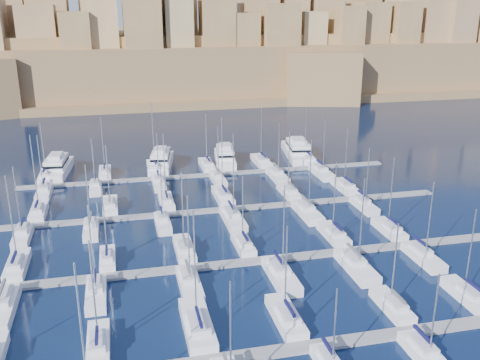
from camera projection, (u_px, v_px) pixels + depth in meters
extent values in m
plane|color=black|center=(244.00, 231.00, 92.38)|extent=(600.00, 600.00, 0.00)
cube|color=slate|center=(313.00, 346.00, 60.88)|extent=(84.00, 2.00, 0.40)
cube|color=slate|center=(262.00, 260.00, 81.22)|extent=(84.00, 2.00, 0.40)
cube|color=slate|center=(231.00, 209.00, 101.56)|extent=(84.00, 2.00, 0.40)
cube|color=slate|center=(211.00, 175.00, 121.90)|extent=(84.00, 2.00, 0.40)
cube|color=white|center=(99.00, 346.00, 60.45)|extent=(2.52, 8.39, 1.62)
cube|color=silver|center=(98.00, 341.00, 59.31)|extent=(1.76, 3.77, 0.70)
cylinder|color=#9EA0A8|center=(93.00, 291.00, 58.69)|extent=(0.18, 0.18, 12.04)
cube|color=#0F103D|center=(97.00, 335.00, 58.59)|extent=(0.35, 3.35, 0.35)
cube|color=white|center=(197.00, 326.00, 64.02)|extent=(3.24, 10.81, 1.74)
cube|color=silver|center=(198.00, 322.00, 62.64)|extent=(2.27, 4.86, 0.70)
cylinder|color=#9EA0A8|center=(195.00, 266.00, 62.08)|extent=(0.18, 0.18, 13.84)
cube|color=#0F103D|center=(199.00, 317.00, 61.81)|extent=(0.35, 4.32, 0.35)
cube|color=white|center=(286.00, 318.00, 65.71)|extent=(2.81, 9.36, 1.67)
cube|color=silver|center=(288.00, 314.00, 64.48)|extent=(1.97, 4.21, 0.70)
cylinder|color=#9EA0A8|center=(286.00, 269.00, 64.12)|extent=(0.18, 0.18, 11.25)
cube|color=#0F103D|center=(290.00, 308.00, 63.71)|extent=(0.35, 3.75, 0.35)
cube|color=white|center=(392.00, 307.00, 68.19)|extent=(2.45, 8.16, 1.61)
cube|color=silver|center=(396.00, 302.00, 67.07)|extent=(1.71, 3.67, 0.70)
cylinder|color=#9EA0A8|center=(395.00, 263.00, 66.66)|extent=(0.18, 0.18, 10.54)
cube|color=#595B60|center=(398.00, 297.00, 66.36)|extent=(0.35, 3.26, 0.35)
cube|color=white|center=(466.00, 296.00, 70.77)|extent=(2.60, 8.67, 1.63)
cube|color=silver|center=(471.00, 291.00, 69.60)|extent=(1.82, 3.90, 0.70)
cylinder|color=#9EA0A8|center=(470.00, 250.00, 69.14)|extent=(0.18, 0.18, 11.30)
cube|color=#0F103D|center=(474.00, 286.00, 68.87)|extent=(0.35, 3.47, 0.35)
cylinder|color=#9EA0A8|center=(83.00, 342.00, 46.78)|extent=(0.18, 0.18, 15.44)
cylinder|color=#9EA0A8|center=(231.00, 336.00, 50.84)|extent=(0.18, 0.18, 11.73)
cube|color=silver|center=(329.00, 356.00, 56.91)|extent=(1.51, 3.23, 0.70)
cylinder|color=#9EA0A8|center=(335.00, 328.00, 54.60)|extent=(0.18, 0.18, 9.05)
cube|color=#0F103D|center=(328.00, 346.00, 56.91)|extent=(0.35, 2.87, 0.35)
cube|color=white|center=(426.00, 358.00, 58.39)|extent=(2.52, 8.39, 1.62)
cube|color=silver|center=(423.00, 344.00, 58.80)|extent=(1.76, 3.77, 0.70)
cylinder|color=#9EA0A8|center=(434.00, 315.00, 56.23)|extent=(0.18, 0.18, 9.68)
cube|color=#0F103D|center=(422.00, 334.00, 58.86)|extent=(0.35, 3.35, 0.35)
cube|color=white|center=(17.00, 266.00, 78.64)|extent=(2.80, 9.33, 1.67)
cube|color=silver|center=(15.00, 262.00, 77.40)|extent=(1.96, 4.20, 0.70)
cylinder|color=#9EA0A8|center=(11.00, 219.00, 76.75)|extent=(0.18, 0.18, 13.10)
cube|color=#0F103D|center=(14.00, 257.00, 76.64)|extent=(0.35, 3.73, 0.35)
cube|color=white|center=(108.00, 260.00, 80.67)|extent=(2.30, 7.67, 1.58)
cube|color=silver|center=(107.00, 255.00, 79.60)|extent=(1.61, 3.45, 0.70)
cylinder|color=#9EA0A8|center=(105.00, 222.00, 79.14)|extent=(0.18, 0.18, 10.41)
cube|color=#0F103D|center=(107.00, 250.00, 78.92)|extent=(0.35, 3.07, 0.35)
cube|color=white|center=(184.00, 250.00, 83.86)|extent=(2.74, 9.13, 1.66)
cube|color=silver|center=(185.00, 246.00, 82.65)|extent=(1.92, 4.11, 0.70)
cylinder|color=#9EA0A8|center=(183.00, 209.00, 82.18)|extent=(0.18, 0.18, 11.77)
cube|color=#595B60|center=(185.00, 241.00, 81.90)|extent=(0.35, 3.65, 0.35)
cube|color=white|center=(243.00, 245.00, 85.50)|extent=(2.48, 8.26, 1.61)
cube|color=silver|center=(244.00, 241.00, 84.37)|extent=(1.73, 3.72, 0.70)
cylinder|color=#9EA0A8|center=(243.00, 209.00, 83.94)|extent=(0.18, 0.18, 10.76)
cube|color=#0F103D|center=(245.00, 236.00, 83.66)|extent=(0.35, 3.30, 0.35)
cube|color=white|center=(333.00, 235.00, 89.24)|extent=(2.72, 9.07, 1.65)
cube|color=silver|center=(336.00, 231.00, 88.03)|extent=(1.91, 4.08, 0.70)
cylinder|color=#9EA0A8|center=(335.00, 197.00, 87.54)|extent=(0.18, 0.18, 11.81)
cube|color=#0F103D|center=(337.00, 226.00, 87.28)|extent=(0.35, 3.63, 0.35)
cube|color=white|center=(389.00, 230.00, 91.22)|extent=(2.60, 8.66, 1.63)
cube|color=silver|center=(392.00, 226.00, 90.05)|extent=(1.82, 3.90, 0.70)
cylinder|color=#9EA0A8|center=(391.00, 192.00, 89.47)|extent=(0.18, 0.18, 12.02)
cube|color=#0F103D|center=(394.00, 221.00, 89.32)|extent=(0.35, 3.46, 0.35)
cube|color=white|center=(2.00, 309.00, 67.55)|extent=(3.18, 10.61, 1.73)
cube|color=silver|center=(2.00, 297.00, 68.15)|extent=(2.23, 4.78, 0.70)
cube|color=#595B60|center=(2.00, 287.00, 68.31)|extent=(0.35, 4.24, 0.35)
cube|color=white|center=(96.00, 295.00, 70.88)|extent=(2.65, 8.82, 1.64)
cube|color=silver|center=(96.00, 284.00, 71.32)|extent=(1.85, 3.97, 0.70)
cylinder|color=#9EA0A8|center=(92.00, 249.00, 68.30)|extent=(0.18, 0.18, 12.16)
cube|color=#0F103D|center=(95.00, 276.00, 71.40)|extent=(0.35, 3.53, 0.35)
cube|color=white|center=(190.00, 285.00, 73.30)|extent=(2.81, 9.37, 1.67)
cube|color=silver|center=(188.00, 275.00, 73.80)|extent=(1.97, 4.22, 0.70)
cylinder|color=#9EA0A8|center=(189.00, 240.00, 70.64)|extent=(0.18, 0.18, 12.49)
cube|color=#595B60|center=(188.00, 266.00, 73.90)|extent=(0.35, 3.75, 0.35)
cube|color=white|center=(281.00, 277.00, 75.64)|extent=(3.10, 10.34, 1.72)
cube|color=silver|center=(279.00, 266.00, 76.22)|extent=(2.17, 4.65, 0.70)
cylinder|color=#9EA0A8|center=(284.00, 231.00, 72.87)|extent=(0.18, 0.18, 12.91)
cube|color=#0F103D|center=(278.00, 257.00, 76.37)|extent=(0.35, 4.14, 0.35)
cube|color=white|center=(356.00, 268.00, 78.24)|extent=(3.04, 10.13, 1.71)
cube|color=silver|center=(354.00, 257.00, 78.80)|extent=(2.13, 4.56, 0.70)
cylinder|color=#9EA0A8|center=(362.00, 222.00, 75.46)|extent=(0.18, 0.18, 13.04)
cube|color=#595B60|center=(353.00, 249.00, 78.94)|extent=(0.35, 4.05, 0.35)
cube|color=white|center=(423.00, 258.00, 81.22)|extent=(2.68, 8.95, 1.65)
cube|color=silver|center=(421.00, 249.00, 81.68)|extent=(1.88, 4.03, 0.70)
cylinder|color=#9EA0A8|center=(430.00, 219.00, 78.74)|extent=(0.18, 0.18, 11.55)
cube|color=#0F103D|center=(420.00, 241.00, 81.77)|extent=(0.35, 3.58, 0.35)
cube|color=white|center=(39.00, 212.00, 98.98)|extent=(2.73, 9.11, 1.66)
cube|color=silver|center=(38.00, 208.00, 97.77)|extent=(1.91, 4.10, 0.70)
cylinder|color=#9EA0A8|center=(34.00, 172.00, 96.97)|extent=(0.18, 0.18, 13.83)
cube|color=#0F103D|center=(37.00, 204.00, 97.02)|extent=(0.35, 3.65, 0.35)
cube|color=white|center=(110.00, 207.00, 101.77)|extent=(2.73, 9.11, 1.66)
cube|color=silver|center=(110.00, 203.00, 100.55)|extent=(1.91, 4.10, 0.70)
cylinder|color=#9EA0A8|center=(108.00, 174.00, 100.17)|extent=(0.18, 0.18, 11.18)
cube|color=#595B60|center=(109.00, 198.00, 99.80)|extent=(0.35, 3.64, 0.35)
cube|color=white|center=(166.00, 203.00, 103.89)|extent=(2.62, 8.74, 1.64)
cube|color=silver|center=(167.00, 198.00, 102.71)|extent=(1.84, 3.93, 0.70)
cylinder|color=#9EA0A8|center=(164.00, 166.00, 102.02)|extent=(0.18, 0.18, 12.84)
cube|color=#0F103D|center=(167.00, 194.00, 101.98)|extent=(0.35, 3.50, 0.35)
cube|color=white|center=(223.00, 197.00, 106.91)|extent=(3.00, 10.00, 1.70)
cube|color=silver|center=(224.00, 193.00, 105.61)|extent=(2.10, 4.50, 0.70)
cylinder|color=#9EA0A8|center=(222.00, 156.00, 104.72)|extent=(0.18, 0.18, 15.20)
cube|color=#0F103D|center=(224.00, 189.00, 104.82)|extent=(0.35, 4.00, 0.35)
cube|color=white|center=(289.00, 193.00, 109.36)|extent=(2.67, 8.91, 1.65)
cube|color=silver|center=(290.00, 189.00, 108.16)|extent=(1.87, 4.01, 0.70)
cylinder|color=#9EA0A8|center=(289.00, 160.00, 107.64)|extent=(0.18, 0.18, 11.90)
cube|color=#595B60|center=(291.00, 184.00, 107.42)|extent=(0.35, 3.57, 0.35)
cube|color=white|center=(345.00, 188.00, 112.21)|extent=(2.78, 9.26, 1.66)
cube|color=silver|center=(347.00, 184.00, 110.98)|extent=(1.95, 4.17, 0.70)
cylinder|color=#9EA0A8|center=(346.00, 156.00, 110.53)|extent=(0.18, 0.18, 11.76)
cube|color=#0F103D|center=(348.00, 180.00, 110.22)|extent=(0.35, 3.71, 0.35)
cube|color=white|center=(23.00, 237.00, 88.66)|extent=(2.59, 8.62, 1.63)
cube|color=silver|center=(23.00, 228.00, 89.09)|extent=(1.81, 3.88, 0.70)
cylinder|color=#9EA0A8|center=(17.00, 201.00, 86.21)|extent=(0.18, 0.18, 11.46)
cube|color=#0F103D|center=(22.00, 222.00, 89.16)|extent=(0.35, 3.45, 0.35)
cube|color=white|center=(91.00, 230.00, 91.17)|extent=(2.49, 8.32, 1.62)
cube|color=silver|center=(91.00, 222.00, 91.58)|extent=(1.75, 3.74, 0.70)
cylinder|color=#9EA0A8|center=(88.00, 196.00, 88.80)|extent=(0.18, 0.18, 11.04)
cube|color=#595B60|center=(90.00, 216.00, 91.63)|extent=(0.35, 3.33, 0.35)
cube|color=white|center=(163.00, 224.00, 93.75)|extent=(2.53, 8.43, 1.62)
cube|color=silver|center=(162.00, 216.00, 94.16)|extent=(1.77, 3.79, 0.70)
cylinder|color=#9EA0A8|center=(162.00, 192.00, 91.45)|extent=(0.18, 0.18, 10.52)
cube|color=#0F103D|center=(162.00, 210.00, 94.22)|extent=(0.35, 3.37, 0.35)
cube|color=white|center=(233.00, 220.00, 95.51)|extent=(3.11, 10.36, 1.72)
cube|color=silver|center=(232.00, 211.00, 96.09)|extent=(2.18, 4.66, 0.70)
cylinder|color=#9EA0A8|center=(233.00, 176.00, 92.40)|extent=(0.18, 0.18, 15.08)
cube|color=#0F103D|center=(231.00, 205.00, 96.24)|extent=(0.35, 4.14, 0.35)
cube|color=white|center=(307.00, 213.00, 98.65)|extent=(3.05, 10.17, 1.71)
cube|color=silver|center=(306.00, 205.00, 99.21)|extent=(2.14, 4.58, 0.70)
cylinder|color=#9EA0A8|center=(310.00, 175.00, 95.83)|extent=(0.18, 0.18, 13.23)
cube|color=#595B60|center=(305.00, 199.00, 99.35)|extent=(0.35, 4.07, 0.35)
cube|color=white|center=(364.00, 206.00, 102.07)|extent=(2.49, 8.31, 1.62)
cube|color=silver|center=(363.00, 199.00, 102.47)|extent=(1.74, 3.74, 0.70)
cylinder|color=#9EA0A8|center=(367.00, 176.00, 99.73)|extent=(0.18, 0.18, 10.82)
cube|color=#0F103D|center=(362.00, 193.00, 102.52)|extent=(0.35, 3.32, 0.35)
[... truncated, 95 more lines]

